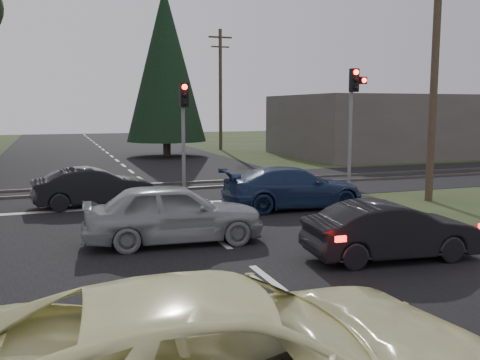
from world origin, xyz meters
name	(u,v)px	position (x,y,z in m)	size (l,w,h in m)	color
ground	(267,278)	(0.00, 0.00, 0.00)	(120.00, 120.00, 0.00)	#273518
road	(162,196)	(0.00, 10.00, 0.01)	(14.00, 100.00, 0.01)	black
rail_corridor	(153,188)	(0.00, 12.00, 0.01)	(120.00, 8.00, 0.01)	black
stop_line	(173,204)	(0.00, 8.20, 0.01)	(13.00, 0.35, 0.00)	silver
rail_near	(156,190)	(0.00, 11.20, 0.05)	(120.00, 0.12, 0.10)	#59544C
rail_far	(149,184)	(0.00, 12.80, 0.05)	(120.00, 0.12, 0.10)	#59544C
traffic_signal_right	(354,105)	(7.55, 9.47, 3.31)	(0.68, 0.48, 4.70)	slate
traffic_signal_center	(184,118)	(1.00, 10.68, 2.81)	(0.32, 0.48, 4.10)	slate
utility_pole_near	(435,61)	(8.50, 6.00, 4.73)	(1.80, 0.26, 9.00)	#4C3D2D
utility_pole_mid	(220,87)	(8.50, 30.00, 4.73)	(1.80, 0.26, 9.00)	#4C3D2D
utility_pole_far	(158,95)	(8.50, 55.00, 4.73)	(1.80, 0.26, 9.00)	#4C3D2D
conifer_tree	(165,64)	(3.50, 26.00, 5.99)	(5.20, 5.20, 11.00)	#473D33
building_right	(389,125)	(18.00, 22.00, 2.00)	(14.00, 10.00, 4.00)	#59514C
dark_hatchback	(392,231)	(2.96, 0.32, 0.61)	(1.29, 3.70, 1.22)	black
silver_car	(174,213)	(-1.07, 3.23, 0.72)	(1.70, 4.22, 1.44)	gray
blue_sedan	(293,188)	(3.47, 6.28, 0.66)	(1.85, 4.54, 1.32)	#19294D
dark_car_far	(94,187)	(-2.49, 8.76, 0.63)	(1.33, 3.82, 1.26)	black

